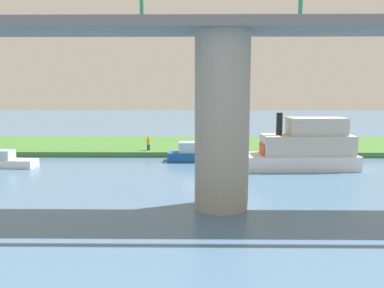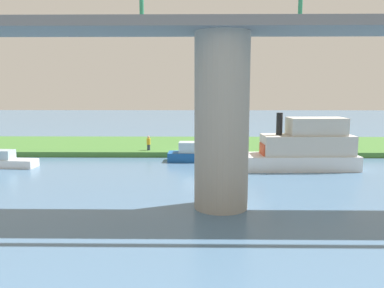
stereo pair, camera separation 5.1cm
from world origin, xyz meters
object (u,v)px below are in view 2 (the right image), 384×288
at_px(person_on_bank, 149,143).
at_px(pontoon_yellow, 9,161).
at_px(houseboat_blue, 195,154).
at_px(bridge_pylon, 222,122).
at_px(mooring_post, 298,144).
at_px(motorboat_red, 305,148).

bearing_deg(person_on_bank, pontoon_yellow, 28.57).
distance_m(pontoon_yellow, houseboat_blue, 15.53).
bearing_deg(houseboat_blue, bridge_pylon, 96.14).
bearing_deg(mooring_post, houseboat_blue, 20.02).
distance_m(mooring_post, pontoon_yellow, 26.00).
relative_size(person_on_bank, houseboat_blue, 0.27).
xyz_separation_m(mooring_post, motorboat_red, (1.21, 6.83, 0.65)).
xyz_separation_m(mooring_post, pontoon_yellow, (25.18, 6.45, -0.51)).
relative_size(mooring_post, motorboat_red, 0.12).
distance_m(person_on_bank, mooring_post, 14.44).
height_order(mooring_post, houseboat_blue, houseboat_blue).
relative_size(pontoon_yellow, houseboat_blue, 0.83).
bearing_deg(person_on_bank, houseboat_blue, 146.27).
height_order(mooring_post, motorboat_red, motorboat_red).
bearing_deg(bridge_pylon, pontoon_yellow, -32.65).
height_order(pontoon_yellow, houseboat_blue, houseboat_blue).
relative_size(bridge_pylon, mooring_post, 9.00).
xyz_separation_m(pontoon_yellow, houseboat_blue, (-15.27, -2.84, 0.11)).
height_order(motorboat_red, houseboat_blue, motorboat_red).
bearing_deg(person_on_bank, motorboat_red, 154.75).
height_order(bridge_pylon, pontoon_yellow, bridge_pylon).
relative_size(person_on_bank, mooring_post, 1.35).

